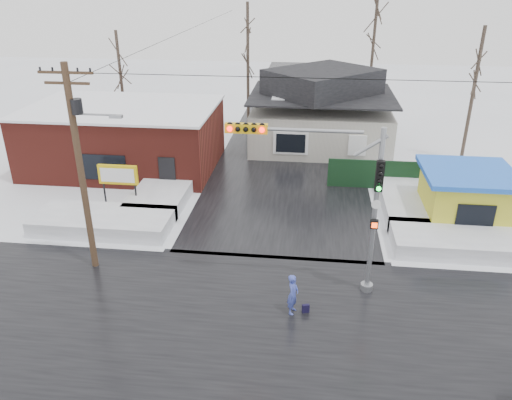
# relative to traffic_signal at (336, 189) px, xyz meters

# --- Properties ---
(ground) EXTENTS (120.00, 120.00, 0.00)m
(ground) POSITION_rel_traffic_signal_xyz_m (-2.43, -2.97, -4.54)
(ground) COLOR white
(ground) RESTS_ON ground
(road_ns) EXTENTS (10.00, 120.00, 0.02)m
(road_ns) POSITION_rel_traffic_signal_xyz_m (-2.43, -2.97, -4.53)
(road_ns) COLOR black
(road_ns) RESTS_ON ground
(road_ew) EXTENTS (120.00, 10.00, 0.02)m
(road_ew) POSITION_rel_traffic_signal_xyz_m (-2.43, -2.97, -4.53)
(road_ew) COLOR black
(road_ew) RESTS_ON ground
(snowbank_nw) EXTENTS (7.00, 3.00, 0.80)m
(snowbank_nw) POSITION_rel_traffic_signal_xyz_m (-11.43, 4.03, -4.14)
(snowbank_nw) COLOR white
(snowbank_nw) RESTS_ON ground
(snowbank_ne) EXTENTS (7.00, 3.00, 0.80)m
(snowbank_ne) POSITION_rel_traffic_signal_xyz_m (6.57, 4.03, -4.14)
(snowbank_ne) COLOR white
(snowbank_ne) RESTS_ON ground
(snowbank_nside_w) EXTENTS (3.00, 8.00, 0.80)m
(snowbank_nside_w) POSITION_rel_traffic_signal_xyz_m (-9.43, 9.03, -4.14)
(snowbank_nside_w) COLOR white
(snowbank_nside_w) RESTS_ON ground
(snowbank_nside_e) EXTENTS (3.00, 8.00, 0.80)m
(snowbank_nside_e) POSITION_rel_traffic_signal_xyz_m (4.57, 9.03, -4.14)
(snowbank_nside_e) COLOR white
(snowbank_nside_e) RESTS_ON ground
(traffic_signal) EXTENTS (6.05, 0.68, 7.00)m
(traffic_signal) POSITION_rel_traffic_signal_xyz_m (0.00, 0.00, 0.00)
(traffic_signal) COLOR gray
(traffic_signal) RESTS_ON ground
(utility_pole) EXTENTS (3.15, 0.44, 9.00)m
(utility_pole) POSITION_rel_traffic_signal_xyz_m (-10.36, 0.53, 0.57)
(utility_pole) COLOR #382619
(utility_pole) RESTS_ON ground
(brick_building) EXTENTS (12.20, 8.20, 4.12)m
(brick_building) POSITION_rel_traffic_signal_xyz_m (-13.43, 13.03, -2.46)
(brick_building) COLOR maroon
(brick_building) RESTS_ON ground
(marquee_sign) EXTENTS (2.20, 0.21, 2.55)m
(marquee_sign) POSITION_rel_traffic_signal_xyz_m (-11.43, 6.53, -2.62)
(marquee_sign) COLOR black
(marquee_sign) RESTS_ON ground
(house) EXTENTS (10.40, 8.40, 5.76)m
(house) POSITION_rel_traffic_signal_xyz_m (-0.43, 19.03, -1.92)
(house) COLOR #BBB5A8
(house) RESTS_ON ground
(kiosk) EXTENTS (4.60, 4.60, 2.88)m
(kiosk) POSITION_rel_traffic_signal_xyz_m (7.07, 7.03, -3.08)
(kiosk) COLOR gold
(kiosk) RESTS_ON ground
(fence) EXTENTS (8.00, 0.12, 1.80)m
(fence) POSITION_rel_traffic_signal_xyz_m (4.07, 11.03, -3.64)
(fence) COLOR black
(fence) RESTS_ON ground
(tree_far_left) EXTENTS (3.00, 3.00, 10.00)m
(tree_far_left) POSITION_rel_traffic_signal_xyz_m (-6.43, 23.03, 3.41)
(tree_far_left) COLOR #332821
(tree_far_left) RESTS_ON ground
(tree_far_mid) EXTENTS (3.00, 3.00, 12.00)m
(tree_far_mid) POSITION_rel_traffic_signal_xyz_m (3.57, 25.03, 5.00)
(tree_far_mid) COLOR #332821
(tree_far_mid) RESTS_ON ground
(tree_far_right) EXTENTS (3.00, 3.00, 9.00)m
(tree_far_right) POSITION_rel_traffic_signal_xyz_m (9.57, 17.03, 2.62)
(tree_far_right) COLOR #332821
(tree_far_right) RESTS_ON ground
(tree_far_west) EXTENTS (3.00, 3.00, 8.00)m
(tree_far_west) POSITION_rel_traffic_signal_xyz_m (-16.43, 21.03, 1.82)
(tree_far_west) COLOR #332821
(tree_far_west) RESTS_ON ground
(pedestrian) EXTENTS (0.54, 0.69, 1.67)m
(pedestrian) POSITION_rel_traffic_signal_xyz_m (-1.42, -1.83, -3.70)
(pedestrian) COLOR #3D4BAB
(pedestrian) RESTS_ON ground
(shopping_bag) EXTENTS (0.30, 0.20, 0.35)m
(shopping_bag) POSITION_rel_traffic_signal_xyz_m (-0.91, -1.79, -4.36)
(shopping_bag) COLOR black
(shopping_bag) RESTS_ON ground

